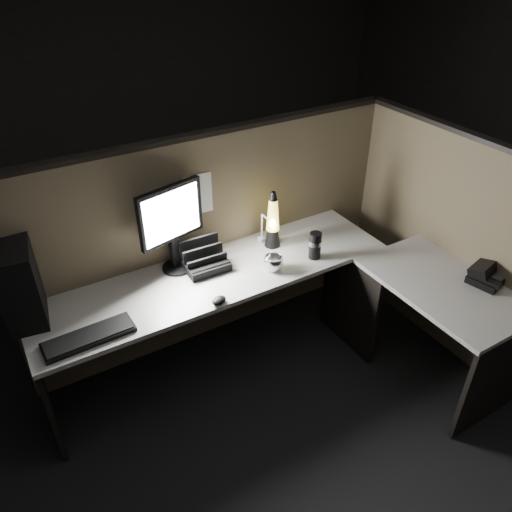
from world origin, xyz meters
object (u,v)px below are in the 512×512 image
monitor (171,221)px  desk_phone (486,274)px  keyboard (89,337)px  lava_lamp (273,224)px  pc_tower (19,279)px

monitor → desk_phone: 1.94m
keyboard → desk_phone: bearing=-20.1°
lava_lamp → pc_tower: bearing=176.0°
pc_tower → keyboard: 0.50m
pc_tower → monitor: 0.90m
lava_lamp → desk_phone: size_ratio=1.62×
pc_tower → desk_phone: bearing=-16.5°
monitor → keyboard: (-0.66, -0.37, -0.33)m
pc_tower → desk_phone: (2.46, -1.12, -0.18)m
monitor → lava_lamp: monitor is taller
lava_lamp → keyboard: bearing=-167.9°
lava_lamp → desk_phone: bearing=-48.2°
keyboard → lava_lamp: 1.36m
pc_tower → keyboard: (0.23, -0.39, -0.22)m
pc_tower → desk_phone: pc_tower is taller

